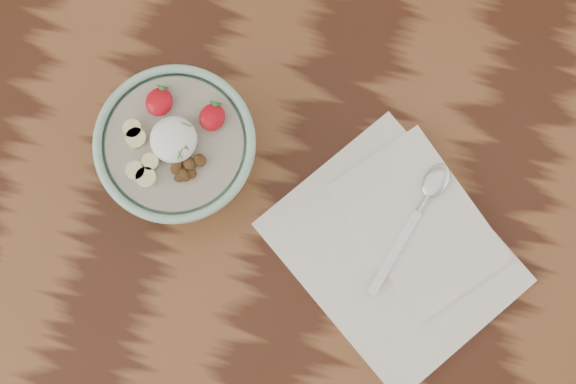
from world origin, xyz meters
The scene contains 4 objects.
table centered at (0.00, 0.00, 65.70)cm, with size 160.00×90.00×75.00cm.
breakfast_bowl centered at (4.56, 10.35, 81.01)cm, with size 17.75×17.75×11.99cm.
napkin centered at (31.65, 6.67, 75.68)cm, with size 33.85×32.70×1.62cm.
spoon centered at (33.32, 12.70, 77.01)cm, with size 6.89×17.52×0.93cm.
Camera 1 is at (21.34, -5.25, 169.36)cm, focal length 50.00 mm.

